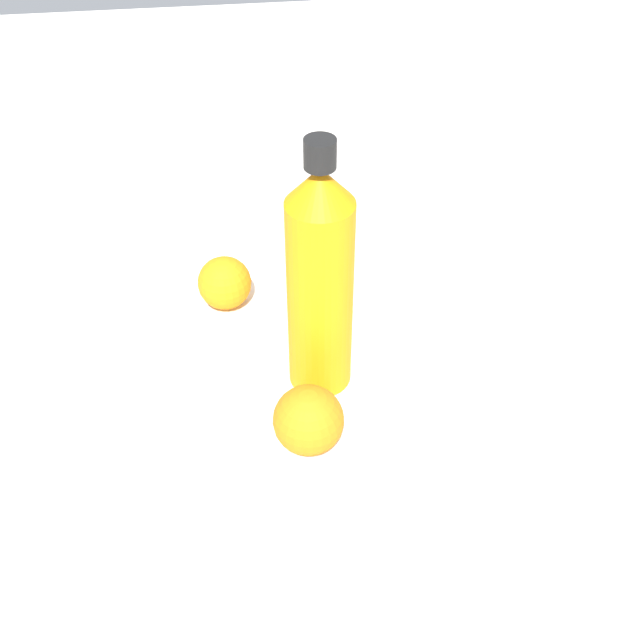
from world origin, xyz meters
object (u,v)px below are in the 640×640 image
Objects in this scene: orange_1 at (308,420)px; orange_2 at (225,283)px; water_bottle at (320,281)px; orange_0 at (321,270)px.

orange_2 is at bearing -72.54° from orange_1.
water_bottle is 0.13m from orange_1.
water_bottle is at bearing 125.00° from orange_2.
orange_0 is 0.24m from orange_1.
orange_2 is (0.07, -0.23, -0.00)m from orange_1.
orange_2 is at bearing 3.89° from orange_0.
water_bottle is 0.17m from orange_0.
orange_1 is at bearing 107.46° from orange_2.
water_bottle reaches higher than orange_2.
orange_1 is 0.24m from orange_2.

